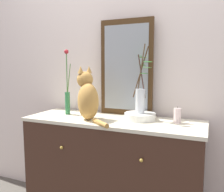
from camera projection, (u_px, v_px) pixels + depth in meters
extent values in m
cube|color=silver|center=(126.00, 64.00, 2.03)|extent=(4.40, 0.08, 2.60)
cube|color=#3B2319|center=(112.00, 174.00, 1.85)|extent=(1.35, 0.45, 0.85)
cube|color=beige|center=(112.00, 121.00, 1.80)|extent=(1.38, 0.46, 0.02)
sphere|color=#B79338|center=(61.00, 148.00, 1.72)|extent=(0.02, 0.02, 0.02)
sphere|color=#B79338|center=(141.00, 160.00, 1.49)|extent=(0.02, 0.02, 0.02)
cube|color=#412A14|center=(126.00, 68.00, 1.93)|extent=(0.45, 0.03, 0.79)
cube|color=gray|center=(126.00, 68.00, 1.92)|extent=(0.38, 0.01, 0.69)
ellipsoid|color=#B78640|center=(88.00, 101.00, 1.77)|extent=(0.25, 0.24, 0.28)
sphere|color=#B78640|center=(85.00, 80.00, 1.79)|extent=(0.13, 0.13, 0.13)
cone|color=#B78640|center=(81.00, 70.00, 1.77)|extent=(0.05, 0.05, 0.06)
cone|color=#B78640|center=(89.00, 70.00, 1.80)|extent=(0.05, 0.05, 0.06)
cylinder|color=#B78640|center=(100.00, 123.00, 1.61)|extent=(0.18, 0.15, 0.03)
cylinder|color=#2B7240|center=(68.00, 103.00, 1.98)|extent=(0.04, 0.04, 0.19)
cylinder|color=#3E7733|center=(67.00, 73.00, 1.95)|extent=(0.01, 0.01, 0.32)
sphere|color=#AF2229|center=(66.00, 52.00, 1.93)|extent=(0.04, 0.04, 0.04)
cylinder|color=#42722B|center=(69.00, 78.00, 1.94)|extent=(0.04, 0.01, 0.24)
cylinder|color=white|center=(140.00, 116.00, 1.78)|extent=(0.24, 0.24, 0.05)
cylinder|color=silver|center=(140.00, 101.00, 1.77)|extent=(0.07, 0.07, 0.19)
cylinder|color=#452E27|center=(142.00, 77.00, 1.73)|extent=(0.05, 0.07, 0.33)
ellipsoid|color=#367931|center=(144.00, 73.00, 1.72)|extent=(0.08, 0.05, 0.01)
ellipsoid|color=#45773A|center=(147.00, 68.00, 1.69)|extent=(0.07, 0.04, 0.01)
ellipsoid|color=#358034|center=(148.00, 62.00, 1.65)|extent=(0.08, 0.06, 0.01)
cylinder|color=#48321E|center=(141.00, 72.00, 1.75)|extent=(0.11, 0.03, 0.39)
ellipsoid|color=#3F7C2A|center=(144.00, 66.00, 1.81)|extent=(0.05, 0.07, 0.01)
ellipsoid|color=#467D29|center=(143.00, 57.00, 1.81)|extent=(0.07, 0.04, 0.01)
cylinder|color=brown|center=(141.00, 71.00, 1.75)|extent=(0.06, 0.02, 0.41)
ellipsoid|color=#437E3C|center=(142.00, 65.00, 1.77)|extent=(0.07, 0.08, 0.01)
ellipsoid|color=#36713D|center=(140.00, 56.00, 1.80)|extent=(0.04, 0.07, 0.01)
cylinder|color=silver|center=(177.00, 116.00, 1.67)|extent=(0.05, 0.05, 0.11)
cylinder|color=black|center=(178.00, 108.00, 1.67)|extent=(0.00, 0.00, 0.01)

